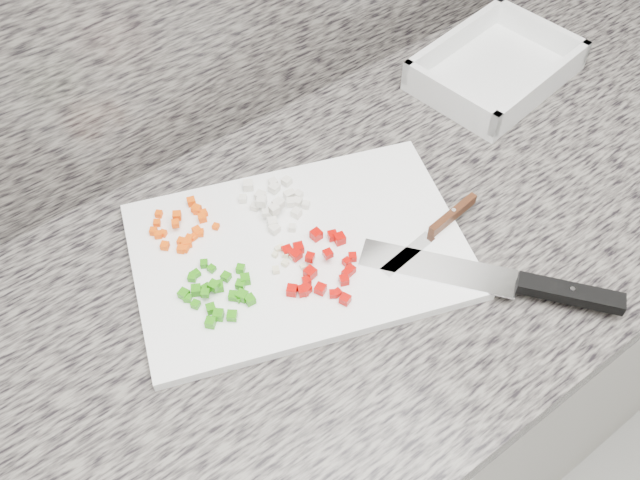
% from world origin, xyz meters
% --- Properties ---
extents(cabinet, '(3.92, 0.62, 0.86)m').
position_xyz_m(cabinet, '(0.00, 1.44, 0.43)').
color(cabinet, beige).
rests_on(cabinet, ground).
extents(countertop, '(3.96, 0.64, 0.04)m').
position_xyz_m(countertop, '(0.00, 1.44, 0.88)').
color(countertop, '#66615A').
rests_on(countertop, cabinet).
extents(cutting_board, '(0.51, 0.42, 0.01)m').
position_xyz_m(cutting_board, '(-0.01, 1.47, 0.91)').
color(cutting_board, white).
rests_on(cutting_board, countertop).
extents(carrot_pile, '(0.09, 0.09, 0.02)m').
position_xyz_m(carrot_pile, '(-0.12, 1.59, 0.92)').
color(carrot_pile, '#F44F05').
rests_on(carrot_pile, cutting_board).
extents(onion_pile, '(0.08, 0.12, 0.02)m').
position_xyz_m(onion_pile, '(0.00, 1.55, 0.92)').
color(onion_pile, silver).
rests_on(onion_pile, cutting_board).
extents(green_pepper_pile, '(0.09, 0.11, 0.02)m').
position_xyz_m(green_pepper_pile, '(-0.14, 1.47, 0.92)').
color(green_pepper_pile, '#26840C').
rests_on(green_pepper_pile, cutting_board).
extents(red_pepper_pile, '(0.12, 0.12, 0.02)m').
position_xyz_m(red_pepper_pile, '(-0.01, 1.43, 0.92)').
color(red_pepper_pile, '#AE0602').
rests_on(red_pepper_pile, cutting_board).
extents(garlic_pile, '(0.06, 0.05, 0.01)m').
position_xyz_m(garlic_pile, '(-0.04, 1.47, 0.92)').
color(garlic_pile, beige).
rests_on(garlic_pile, cutting_board).
extents(chef_knife, '(0.23, 0.29, 0.02)m').
position_xyz_m(chef_knife, '(0.18, 1.25, 0.92)').
color(chef_knife, white).
rests_on(chef_knife, cutting_board).
extents(paring_knife, '(0.18, 0.04, 0.02)m').
position_xyz_m(paring_knife, '(0.16, 1.38, 0.92)').
color(paring_knife, white).
rests_on(paring_knife, cutting_board).
extents(tray, '(0.28, 0.22, 0.05)m').
position_xyz_m(tray, '(0.46, 1.58, 0.92)').
color(tray, white).
rests_on(tray, countertop).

